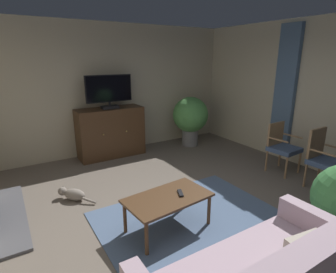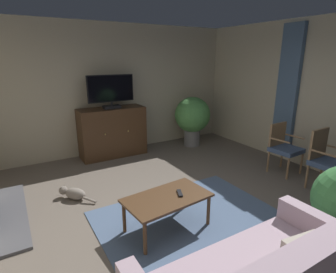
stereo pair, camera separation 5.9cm
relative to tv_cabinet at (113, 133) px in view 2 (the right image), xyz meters
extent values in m
cube|color=#665B51|center=(0.15, -2.79, -0.52)|extent=(6.36, 6.79, 0.04)
cube|color=#B2A88E|center=(0.15, 0.35, 0.89)|extent=(6.36, 0.10, 2.79)
cube|color=#BBB095|center=(3.08, -2.79, 0.89)|extent=(0.10, 6.79, 2.79)
cube|color=slate|center=(2.97, -2.01, 1.03)|extent=(0.10, 0.44, 2.34)
cube|color=slate|center=(0.03, -2.88, -0.50)|extent=(2.38, 1.72, 0.01)
cube|color=#4C4C51|center=(-2.09, -1.57, -0.48)|extent=(0.50, 1.79, 0.04)
cube|color=black|center=(0.00, 0.00, -0.47)|extent=(1.33, 0.47, 0.06)
cube|color=#422B19|center=(0.00, 0.00, 0.02)|extent=(1.39, 0.53, 1.05)
sphere|color=tan|center=(-0.25, -0.28, 0.08)|extent=(0.03, 0.03, 0.03)
sphere|color=tan|center=(0.25, -0.28, 0.08)|extent=(0.03, 0.03, 0.03)
cube|color=black|center=(0.00, -0.05, 0.58)|extent=(0.35, 0.20, 0.06)
cylinder|color=black|center=(0.00, -0.05, 0.65)|extent=(0.04, 0.04, 0.08)
cube|color=black|center=(0.00, -0.05, 0.96)|extent=(0.97, 0.05, 0.55)
cube|color=black|center=(0.00, -0.08, 0.96)|extent=(0.93, 0.01, 0.51)
cube|color=#4C331E|center=(-0.34, -2.91, -0.07)|extent=(1.09, 0.68, 0.03)
cylinder|color=#4C331E|center=(0.11, -2.62, -0.29)|extent=(0.04, 0.04, 0.42)
cylinder|color=#4C331E|center=(-0.83, -2.71, -0.29)|extent=(0.04, 0.04, 0.42)
cylinder|color=#4C331E|center=(0.15, -3.10, -0.29)|extent=(0.04, 0.04, 0.42)
cylinder|color=#4C331E|center=(-0.79, -3.19, -0.29)|extent=(0.04, 0.04, 0.42)
cube|color=black|center=(-0.17, -2.93, -0.04)|extent=(0.11, 0.18, 0.02)
cube|color=#AD93A3|center=(0.58, -4.30, -0.19)|extent=(0.15, 0.93, 0.63)
cube|color=#B2A899|center=(0.02, -4.44, 0.03)|extent=(0.37, 0.17, 0.36)
cube|color=#42567A|center=(2.41, -3.34, -0.05)|extent=(0.49, 0.51, 0.08)
cube|color=#93704C|center=(2.41, -3.11, 0.21)|extent=(0.44, 0.05, 0.53)
cylinder|color=#93704C|center=(2.21, -3.56, -0.30)|extent=(0.04, 0.04, 0.41)
cylinder|color=#93704C|center=(2.20, -3.12, -0.30)|extent=(0.04, 0.04, 0.41)
cylinder|color=#93704C|center=(2.62, -3.11, -0.30)|extent=(0.04, 0.04, 0.41)
cylinder|color=#93704C|center=(2.19, -3.34, 0.17)|extent=(0.04, 0.40, 0.03)
cube|color=#42567A|center=(2.41, -2.54, -0.05)|extent=(0.51, 0.49, 0.08)
cube|color=#93704C|center=(2.40, -2.33, 0.18)|extent=(0.45, 0.07, 0.47)
cylinder|color=#93704C|center=(2.21, -2.75, -0.30)|extent=(0.04, 0.04, 0.41)
cylinder|color=#93704C|center=(2.64, -2.73, -0.30)|extent=(0.04, 0.04, 0.41)
cylinder|color=#93704C|center=(2.19, -2.35, -0.30)|extent=(0.04, 0.04, 0.41)
cylinder|color=#93704C|center=(2.61, -2.32, -0.30)|extent=(0.04, 0.04, 0.41)
cylinder|color=#93704C|center=(2.64, -2.53, 0.17)|extent=(0.05, 0.37, 0.03)
cylinder|color=#93704C|center=(2.19, -2.55, 0.17)|extent=(0.05, 0.37, 0.03)
cylinder|color=slate|center=(1.89, -0.31, -0.31)|extent=(0.39, 0.39, 0.39)
sphere|color=#4C8E47|center=(1.89, -0.31, 0.26)|extent=(0.84, 0.84, 0.84)
ellipsoid|color=gray|center=(-1.17, -1.56, -0.42)|extent=(0.36, 0.37, 0.18)
sphere|color=gray|center=(-1.31, -1.40, -0.39)|extent=(0.13, 0.13, 0.13)
cone|color=gray|center=(-1.34, -1.42, -0.33)|extent=(0.04, 0.04, 0.04)
cone|color=gray|center=(-1.29, -1.38, -0.33)|extent=(0.04, 0.04, 0.04)
cylinder|color=gray|center=(-1.02, -1.78, -0.45)|extent=(0.18, 0.19, 0.08)
camera|label=1|loc=(-1.89, -5.41, 1.58)|focal=28.82mm
camera|label=2|loc=(-1.84, -5.44, 1.58)|focal=28.82mm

